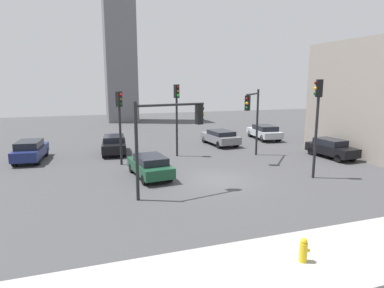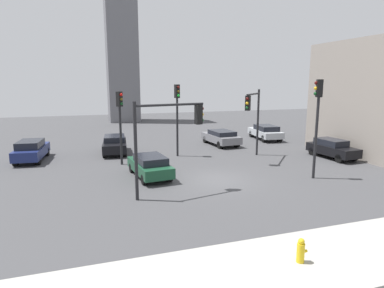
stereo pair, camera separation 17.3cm
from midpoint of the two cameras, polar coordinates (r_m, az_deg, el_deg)
name	(u,v)px [view 1 (the left image)]	position (r m, az deg, el deg)	size (l,w,h in m)	color
ground_plane	(217,180)	(19.47, 4.10, -6.15)	(84.85, 84.85, 0.00)	#424244
sidewalk_corner	(330,257)	(12.03, 22.38, -17.66)	(29.91, 3.56, 0.15)	#A8A59E
traffic_light_0	(177,107)	(24.94, -2.85, 6.43)	(0.40, 0.49, 5.46)	black
traffic_light_1	(253,110)	(24.19, 10.27, 5.74)	(2.54, 2.85, 5.10)	black
traffic_light_2	(317,111)	(20.32, 20.65, 5.38)	(0.49, 0.42, 5.78)	black
traffic_light_3	(170,127)	(16.23, -4.07, 2.88)	(3.74, 0.93, 4.75)	black
traffic_light_4	(120,114)	(22.78, -12.62, 5.06)	(0.45, 0.48, 5.01)	black
fire_hydrant	(304,250)	(11.16, 18.32, -17.08)	(0.34, 0.24, 0.78)	gold
car_0	(331,148)	(26.87, 22.79, -0.64)	(1.84, 4.06, 1.41)	black
car_1	(114,144)	(27.02, -13.53, -0.03)	(2.20, 4.35, 1.41)	black
car_2	(264,132)	(33.54, 12.27, 2.09)	(2.41, 4.77, 1.43)	#ADB2B7
car_3	(220,137)	(29.91, 4.74, 1.20)	(2.29, 4.46, 1.34)	slate
car_4	(150,166)	(19.90, -7.53, -3.73)	(2.16, 4.26, 1.33)	#19472D
car_5	(30,150)	(26.45, -26.38, -0.99)	(2.14, 4.42, 1.51)	navy
skyline_tower	(119,36)	(49.69, -12.58, 17.82)	(4.24, 4.24, 24.05)	slate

